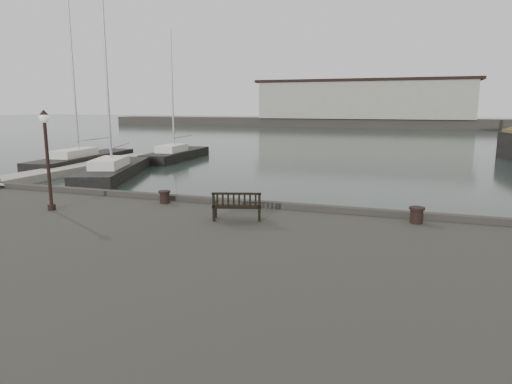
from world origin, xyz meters
TOP-DOWN VIEW (x-y plane):
  - ground at (0.00, 0.00)m, footprint 400.00×400.00m
  - pontoon at (-20.00, 10.00)m, footprint 2.00×24.00m
  - breakwater at (-4.56, 92.00)m, footprint 140.00×9.50m
  - bench at (-1.27, -2.06)m, footprint 1.48×0.87m
  - bollard_left at (-4.42, -0.72)m, footprint 0.43×0.43m
  - bollard_right at (3.60, -0.76)m, footprint 0.46×0.46m
  - lamp_post at (-7.26, -2.79)m, footprint 0.31×0.31m
  - yacht_b at (-22.29, 16.80)m, footprint 3.87×12.20m
  - yacht_c at (-15.85, 12.10)m, footprint 6.11×10.97m
  - yacht_d at (-16.87, 22.64)m, footprint 3.12×9.63m

SIDE VIEW (x-z plane):
  - ground at x=0.00m, z-range 0.00..0.00m
  - yacht_d at x=-16.87m, z-range -5.74..6.20m
  - yacht_c at x=-15.85m, z-range -6.90..7.39m
  - yacht_b at x=-22.29m, z-range -7.54..8.04m
  - pontoon at x=-20.00m, z-range 0.00..0.50m
  - bollard_left at x=-4.42m, z-range 1.56..1.98m
  - bollard_right at x=3.60m, z-range 1.56..2.02m
  - bench at x=-1.27m, z-range 1.42..2.22m
  - lamp_post at x=-7.26m, z-range 2.00..5.12m
  - breakwater at x=-4.56m, z-range -1.80..10.40m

